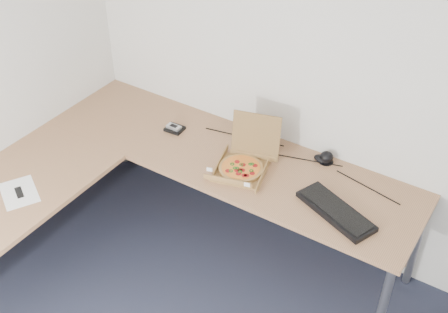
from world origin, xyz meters
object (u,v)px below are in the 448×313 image
Objects in this scene: desk at (146,177)px; pizza_box at (243,165)px; wallet at (175,129)px; keyboard at (336,211)px; drinking_glass at (272,138)px.

pizza_box is (0.48, 0.36, 0.07)m from desk.
wallet is at bearing 105.29° from desk.
pizza_box reaches higher than keyboard.
drinking_glass is (0.51, 0.67, 0.09)m from desk.
pizza_box is 0.65m from keyboard.
drinking_glass is 1.03× the size of wallet.
pizza_box is 2.98× the size of wallet.
pizza_box reaches higher than desk.
drinking_glass is 0.72m from keyboard.
keyboard is (0.61, -0.37, -0.05)m from drinking_glass.
drinking_glass is at bearing 171.01° from keyboard.
desk is at bearing -142.95° from keyboard.
drinking_glass is 0.25× the size of keyboard.
desk is at bearing -158.91° from pizza_box.
drinking_glass is (0.03, 0.31, 0.02)m from pizza_box.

